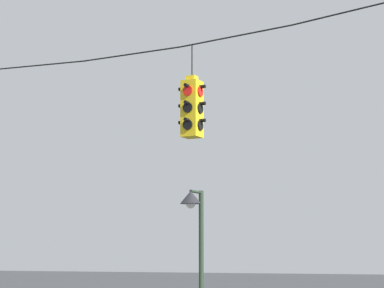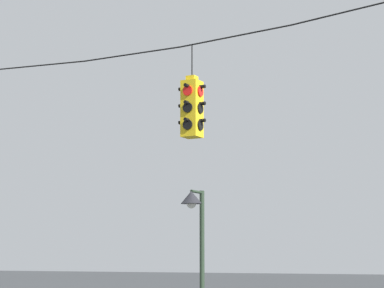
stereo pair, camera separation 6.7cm
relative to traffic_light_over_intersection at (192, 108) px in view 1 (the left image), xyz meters
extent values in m
cylinder|color=black|center=(-3.78, 0.00, 1.32)|extent=(2.35, 0.03, 0.13)
cylinder|color=black|center=(-1.43, 0.00, 1.27)|extent=(2.34, 0.03, 0.03)
cylinder|color=black|center=(0.91, 0.00, 1.32)|extent=(2.35, 0.03, 0.13)
cylinder|color=black|center=(3.26, 0.00, 1.48)|extent=(2.35, 0.03, 0.24)
cube|color=yellow|center=(0.00, 0.00, -0.02)|extent=(0.34, 0.34, 1.12)
cube|color=yellow|center=(0.00, 0.00, 0.59)|extent=(0.19, 0.19, 0.10)
cylinder|color=black|center=(0.00, 0.00, 0.96)|extent=(0.02, 0.02, 0.64)
cylinder|color=red|center=(0.00, -0.19, 0.32)|extent=(0.20, 0.03, 0.20)
cylinder|color=black|center=(0.00, -0.23, 0.41)|extent=(0.07, 0.12, 0.07)
cylinder|color=black|center=(0.00, -0.19, -0.02)|extent=(0.20, 0.03, 0.20)
cylinder|color=black|center=(0.00, -0.23, 0.07)|extent=(0.07, 0.12, 0.07)
cylinder|color=black|center=(0.00, -0.19, -0.36)|extent=(0.20, 0.03, 0.20)
cylinder|color=black|center=(0.00, -0.23, -0.27)|extent=(0.07, 0.12, 0.07)
cylinder|color=red|center=(0.00, 0.18, 0.32)|extent=(0.20, 0.03, 0.20)
cylinder|color=black|center=(0.00, 0.23, 0.41)|extent=(0.07, 0.12, 0.07)
cylinder|color=black|center=(0.00, 0.18, -0.02)|extent=(0.20, 0.03, 0.20)
cylinder|color=black|center=(0.00, 0.23, 0.07)|extent=(0.07, 0.12, 0.07)
cylinder|color=black|center=(0.00, 0.18, -0.36)|extent=(0.20, 0.03, 0.20)
cylinder|color=black|center=(0.00, 0.23, -0.27)|extent=(0.07, 0.12, 0.07)
cylinder|color=red|center=(-0.18, 0.00, 0.32)|extent=(0.03, 0.20, 0.20)
cylinder|color=black|center=(-0.23, 0.00, 0.41)|extent=(0.12, 0.07, 0.07)
cylinder|color=black|center=(-0.18, 0.00, -0.02)|extent=(0.03, 0.20, 0.20)
cylinder|color=black|center=(-0.23, 0.00, 0.07)|extent=(0.12, 0.07, 0.07)
cylinder|color=black|center=(-0.18, 0.00, -0.36)|extent=(0.03, 0.20, 0.20)
cylinder|color=black|center=(-0.23, 0.00, -0.27)|extent=(0.12, 0.07, 0.07)
cylinder|color=red|center=(0.19, 0.00, 0.32)|extent=(0.03, 0.20, 0.20)
cylinder|color=black|center=(0.23, 0.00, 0.41)|extent=(0.12, 0.07, 0.07)
cylinder|color=black|center=(0.19, 0.00, -0.02)|extent=(0.03, 0.20, 0.20)
cylinder|color=black|center=(0.23, 0.00, 0.07)|extent=(0.12, 0.07, 0.07)
cylinder|color=black|center=(0.19, 0.00, -0.36)|extent=(0.03, 0.20, 0.20)
cylinder|color=black|center=(0.23, 0.00, -0.27)|extent=(0.12, 0.07, 0.07)
cylinder|color=#233323|center=(-1.75, 3.86, -3.28)|extent=(0.12, 0.12, 4.07)
cylinder|color=#233323|center=(-1.75, 3.58, -1.29)|extent=(0.07, 0.56, 0.07)
cone|color=#232328|center=(-1.75, 3.29, -1.45)|extent=(0.51, 0.51, 0.31)
sphere|color=silver|center=(-1.75, 3.29, -1.60)|extent=(0.23, 0.23, 0.23)
camera|label=1|loc=(6.62, -12.72, -2.90)|focal=70.00mm
camera|label=2|loc=(6.68, -12.69, -2.90)|focal=70.00mm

